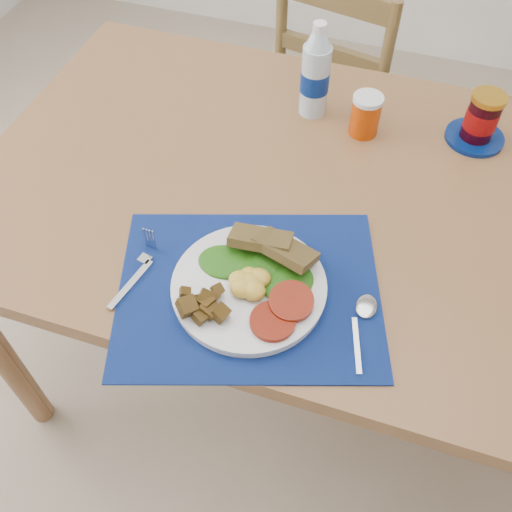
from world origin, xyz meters
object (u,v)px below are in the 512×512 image
at_px(chair_far, 341,73).
at_px(breakfast_plate, 245,285).
at_px(jam_on_saucer, 481,121).
at_px(water_bottle, 315,75).
at_px(juice_glass, 365,116).

xyz_separation_m(chair_far, breakfast_plate, (0.04, -1.02, 0.24)).
bearing_deg(jam_on_saucer, water_bottle, -177.45).
relative_size(chair_far, juice_glass, 11.66).
bearing_deg(chair_far, jam_on_saucer, 141.77).
bearing_deg(chair_far, water_bottle, 104.50).
bearing_deg(jam_on_saucer, breakfast_plate, -122.53).
distance_m(chair_far, breakfast_plate, 1.05).
bearing_deg(water_bottle, chair_far, 92.07).
bearing_deg(breakfast_plate, chair_far, 95.38).
distance_m(water_bottle, jam_on_saucer, 0.37).
bearing_deg(breakfast_plate, juice_glass, 80.95).
relative_size(breakfast_plate, jam_on_saucer, 2.10).
distance_m(breakfast_plate, juice_glass, 0.51).
relative_size(water_bottle, juice_glass, 2.47).
height_order(juice_glass, jam_on_saucer, jam_on_saucer).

